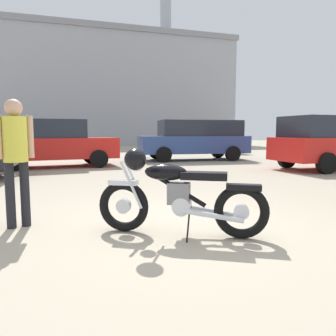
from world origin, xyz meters
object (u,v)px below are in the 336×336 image
vintage_motorcycle (176,195)px  bystander (15,150)px  red_hatchback_near (56,143)px  white_estate_far (25,138)px  blue_hatchback_right (196,139)px

vintage_motorcycle → bystander: size_ratio=1.18×
red_hatchback_near → white_estate_far: bearing=98.0°
vintage_motorcycle → white_estate_far: 16.76m
white_estate_far → red_hatchback_near: bearing=119.2°
blue_hatchback_right → red_hatchback_near: bearing=16.8°
blue_hatchback_right → white_estate_far: 10.07m
vintage_motorcycle → white_estate_far: size_ratio=0.47×
bystander → red_hatchback_near: (-0.42, 7.68, -0.18)m
bystander → blue_hatchback_right: blue_hatchback_right is taller
red_hatchback_near → blue_hatchback_right: (5.67, 1.76, 0.10)m
bystander → red_hatchback_near: bearing=-20.5°
bystander → red_hatchback_near: 7.70m
vintage_motorcycle → bystander: 2.15m
red_hatchback_near → blue_hatchback_right: bearing=6.7°
white_estate_far → vintage_motorcycle: bearing=117.7°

